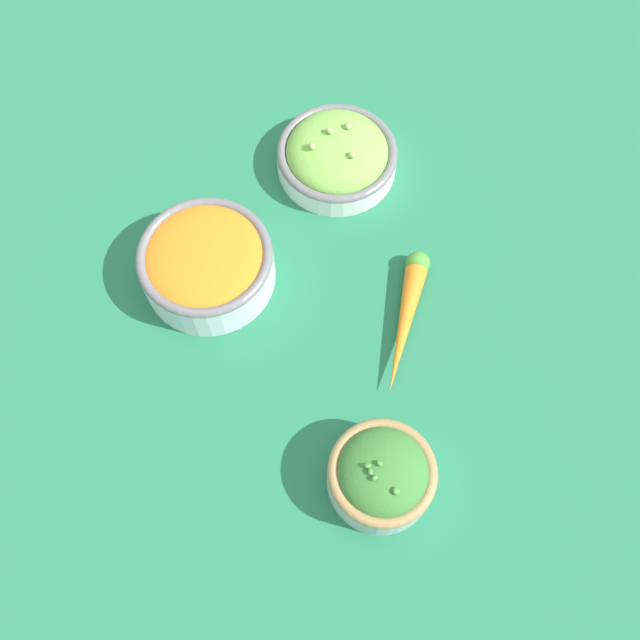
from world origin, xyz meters
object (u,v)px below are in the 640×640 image
at_px(bowl_broccoli, 382,475).
at_px(bowl_carrots, 206,263).
at_px(loose_carrot, 406,316).
at_px(bowl_lettuce, 337,155).

distance_m(bowl_broccoli, bowl_carrots, 0.31).
relative_size(bowl_carrots, loose_carrot, 1.07).
bearing_deg(bowl_broccoli, loose_carrot, 141.12).
bearing_deg(bowl_lettuce, bowl_carrots, -71.53).
bearing_deg(loose_carrot, bowl_lettuce, -146.27).
xyz_separation_m(bowl_lettuce, bowl_broccoli, (0.38, -0.15, 0.01)).
relative_size(bowl_broccoli, bowl_carrots, 0.71).
height_order(bowl_lettuce, bowl_carrots, bowl_lettuce).
distance_m(bowl_lettuce, bowl_broccoli, 0.41).
bearing_deg(bowl_carrots, bowl_lettuce, 108.47).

